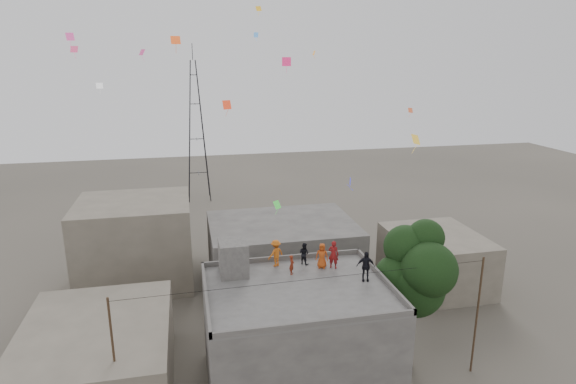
% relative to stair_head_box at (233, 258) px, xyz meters
% --- Properties ---
extents(main_building, '(10.00, 8.00, 6.10)m').
position_rel_stair_head_box_xyz_m(main_building, '(3.20, -2.60, -4.05)').
color(main_building, '#4A4845').
rests_on(main_building, ground).
extents(parapet, '(10.00, 8.00, 0.30)m').
position_rel_stair_head_box_xyz_m(parapet, '(3.20, -2.60, -0.85)').
color(parapet, '#4A4845').
rests_on(parapet, main_building).
extents(stair_head_box, '(1.60, 1.80, 2.00)m').
position_rel_stair_head_box_xyz_m(stair_head_box, '(0.00, 0.00, 0.00)').
color(stair_head_box, '#4A4845').
rests_on(stair_head_box, main_building).
extents(neighbor_west, '(8.00, 10.00, 4.00)m').
position_rel_stair_head_box_xyz_m(neighbor_west, '(-7.80, -0.60, -5.10)').
color(neighbor_west, '#645C4F').
rests_on(neighbor_west, ground).
extents(neighbor_north, '(12.00, 9.00, 5.00)m').
position_rel_stair_head_box_xyz_m(neighbor_north, '(5.20, 11.40, -4.60)').
color(neighbor_north, '#4A4845').
rests_on(neighbor_north, ground).
extents(neighbor_northwest, '(9.00, 8.00, 7.00)m').
position_rel_stair_head_box_xyz_m(neighbor_northwest, '(-6.80, 13.40, -3.60)').
color(neighbor_northwest, '#645C4F').
rests_on(neighbor_northwest, ground).
extents(neighbor_east, '(7.00, 8.00, 4.40)m').
position_rel_stair_head_box_xyz_m(neighbor_east, '(17.20, 7.40, -4.90)').
color(neighbor_east, '#645C4F').
rests_on(neighbor_east, ground).
extents(tree, '(4.90, 4.60, 9.10)m').
position_rel_stair_head_box_xyz_m(tree, '(10.57, -2.00, -1.00)').
color(tree, black).
rests_on(tree, ground).
extents(utility_line, '(20.12, 0.62, 7.40)m').
position_rel_stair_head_box_xyz_m(utility_line, '(3.70, -3.85, -3.27)').
color(utility_line, black).
rests_on(utility_line, ground).
extents(transmission_tower, '(2.97, 2.97, 20.01)m').
position_rel_stair_head_box_xyz_m(transmission_tower, '(-0.80, 37.40, 1.97)').
color(transmission_tower, black).
rests_on(transmission_tower, ground).
extents(person_red_adult, '(0.74, 0.67, 1.70)m').
position_rel_stair_head_box_xyz_m(person_red_adult, '(5.89, -0.42, -0.15)').
color(person_red_adult, maroon).
rests_on(person_red_adult, main_building).
extents(person_orange_child, '(0.87, 0.73, 1.53)m').
position_rel_stair_head_box_xyz_m(person_orange_child, '(5.24, -0.25, -0.24)').
color(person_orange_child, '#BD4815').
rests_on(person_orange_child, main_building).
extents(person_dark_child, '(0.82, 0.83, 1.35)m').
position_rel_stair_head_box_xyz_m(person_dark_child, '(4.33, 0.51, -0.32)').
color(person_dark_child, black).
rests_on(person_dark_child, main_building).
extents(person_dark_adult, '(1.09, 0.66, 1.73)m').
position_rel_stair_head_box_xyz_m(person_dark_adult, '(7.13, -2.44, -0.13)').
color(person_dark_adult, black).
rests_on(person_dark_adult, main_building).
extents(person_orange_adult, '(1.23, 1.05, 1.65)m').
position_rel_stair_head_box_xyz_m(person_orange_adult, '(2.60, 0.57, -0.17)').
color(person_orange_adult, '#CA5F17').
rests_on(person_orange_adult, main_building).
extents(person_red_child, '(0.42, 0.50, 1.17)m').
position_rel_stair_head_box_xyz_m(person_red_child, '(3.29, -0.74, -0.42)').
color(person_red_child, maroon).
rests_on(person_red_child, main_building).
extents(kites, '(23.53, 15.41, 11.34)m').
position_rel_stair_head_box_xyz_m(kites, '(1.99, 3.69, 9.29)').
color(kites, red).
rests_on(kites, ground).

